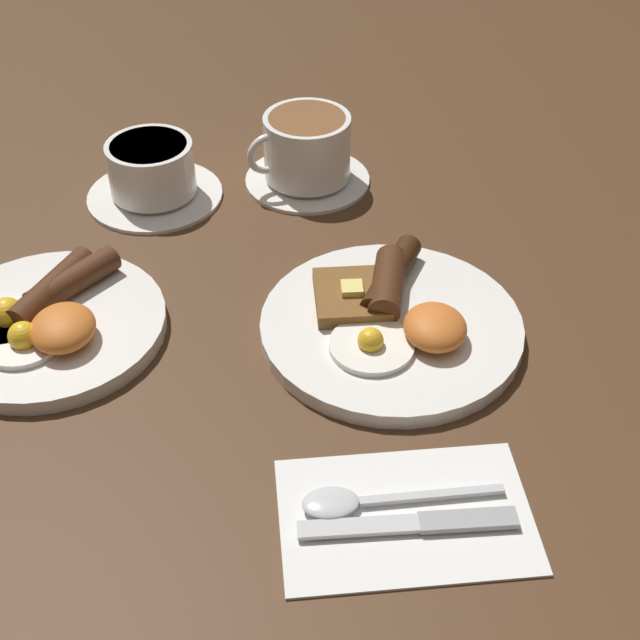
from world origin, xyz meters
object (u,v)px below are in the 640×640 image
at_px(teacup_far, 152,174).
at_px(knife, 421,523).
at_px(spoon, 354,501).
at_px(breakfast_plate_far, 49,321).
at_px(teacup_near, 306,152).
at_px(breakfast_plate_near, 391,320).

xyz_separation_m(teacup_far, knife, (-0.47, -0.23, -0.02)).
height_order(teacup_far, spoon, teacup_far).
height_order(breakfast_plate_far, teacup_near, teacup_near).
bearing_deg(teacup_near, knife, -172.65).
relative_size(breakfast_plate_near, spoon, 1.55).
height_order(teacup_far, knife, teacup_far).
xyz_separation_m(breakfast_plate_near, breakfast_plate_far, (0.02, 0.31, 0.00)).
distance_m(teacup_far, knife, 0.52).
xyz_separation_m(breakfast_plate_near, knife, (-0.22, 0.00, -0.01)).
bearing_deg(knife, teacup_far, -64.38).
bearing_deg(breakfast_plate_near, teacup_near, 14.01).
height_order(breakfast_plate_near, knife, breakfast_plate_near).
relative_size(teacup_near, spoon, 0.92).
bearing_deg(breakfast_plate_far, teacup_near, -44.54).
distance_m(teacup_far, spoon, 0.48).
bearing_deg(spoon, knife, 152.11).
relative_size(breakfast_plate_far, knife, 1.32).
bearing_deg(teacup_near, breakfast_plate_near, -165.99).
relative_size(teacup_far, knife, 0.93).
relative_size(teacup_far, spoon, 0.97).
relative_size(breakfast_plate_far, spoon, 1.38).
bearing_deg(spoon, teacup_near, -91.48).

